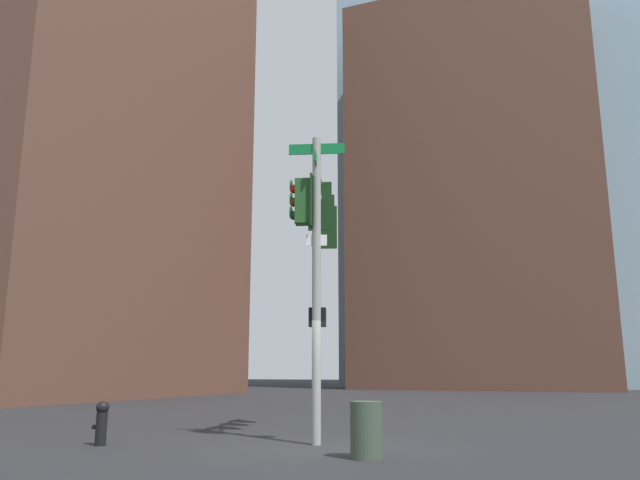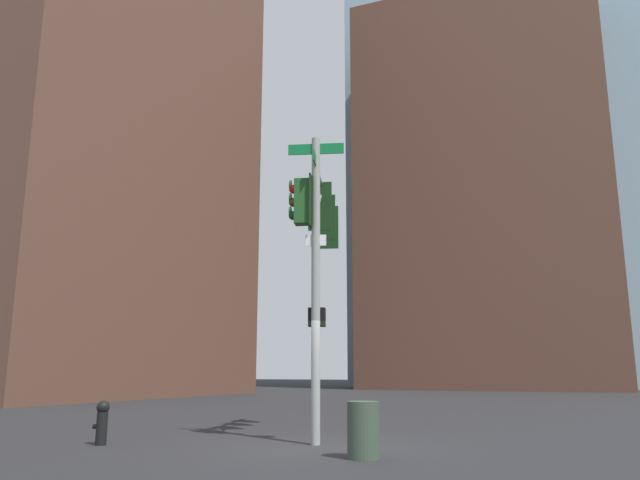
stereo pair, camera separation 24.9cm
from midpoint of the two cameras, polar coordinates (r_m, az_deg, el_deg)
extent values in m
plane|color=#262628|center=(12.88, 0.65, -18.39)|extent=(200.00, 200.00, 0.00)
cylinder|color=gray|center=(13.29, 0.15, -4.03)|extent=(0.19, 0.19, 6.55)
cylinder|color=gray|center=(15.73, 0.84, 4.08)|extent=(1.28, 3.78, 0.12)
cylinder|color=gray|center=(14.40, 0.42, 3.73)|extent=(0.39, 1.02, 0.75)
cube|color=#0F6B33|center=(14.03, 0.14, 8.30)|extent=(1.19, 0.40, 0.24)
cube|color=#0F6B33|center=(13.93, 0.14, 7.14)|extent=(0.32, 0.94, 0.24)
cube|color=white|center=(13.45, 0.15, -0.03)|extent=(0.44, 0.16, 0.24)
cube|color=#1E4C1E|center=(14.74, 0.56, 2.92)|extent=(0.43, 0.43, 1.00)
cube|color=black|center=(14.56, 0.49, 3.11)|extent=(0.53, 0.20, 1.16)
sphere|color=red|center=(15.02, 0.63, 3.82)|extent=(0.20, 0.20, 0.20)
cylinder|color=#1E4C1E|center=(15.10, 0.65, 4.09)|extent=(0.23, 0.11, 0.23)
sphere|color=#4C330A|center=(14.94, 0.63, 2.72)|extent=(0.20, 0.20, 0.20)
cylinder|color=#1E4C1E|center=(15.02, 0.65, 2.99)|extent=(0.23, 0.11, 0.23)
sphere|color=#0A3819|center=(14.87, 0.63, 1.60)|extent=(0.20, 0.20, 0.20)
cylinder|color=#1E4C1E|center=(14.95, 0.65, 1.88)|extent=(0.23, 0.11, 0.23)
cube|color=#1E4C1E|center=(15.79, 0.92, 1.91)|extent=(0.43, 0.43, 1.00)
cube|color=black|center=(15.61, 0.86, 2.08)|extent=(0.53, 0.20, 1.16)
sphere|color=#470A07|center=(16.06, 0.98, 2.78)|extent=(0.20, 0.20, 0.20)
cylinder|color=#1E4C1E|center=(16.15, 0.99, 3.03)|extent=(0.23, 0.11, 0.23)
sphere|color=#4C330A|center=(15.99, 0.98, 1.74)|extent=(0.20, 0.20, 0.20)
cylinder|color=#1E4C1E|center=(16.08, 1.00, 1.99)|extent=(0.23, 0.11, 0.23)
sphere|color=green|center=(15.92, 0.98, 0.69)|extent=(0.20, 0.20, 0.20)
cylinder|color=#1E4C1E|center=(16.01, 1.00, 0.95)|extent=(0.23, 0.11, 0.23)
cube|color=#1E4C1E|center=(16.85, 1.23, 1.03)|extent=(0.43, 0.43, 1.00)
cube|color=black|center=(16.66, 1.18, 1.17)|extent=(0.53, 0.20, 1.16)
sphere|color=#470A07|center=(17.12, 1.28, 1.85)|extent=(0.20, 0.20, 0.20)
cylinder|color=#1E4C1E|center=(17.20, 1.30, 2.09)|extent=(0.23, 0.11, 0.23)
sphere|color=#F29E0C|center=(17.05, 1.29, 0.88)|extent=(0.20, 0.20, 0.20)
cylinder|color=#1E4C1E|center=(17.13, 1.30, 1.12)|extent=(0.23, 0.11, 0.23)
sphere|color=#0A3819|center=(16.98, 1.29, -0.11)|extent=(0.20, 0.20, 0.20)
cylinder|color=#1E4C1E|center=(17.07, 1.31, 0.14)|extent=(0.23, 0.11, 0.23)
cube|color=#1E4C1E|center=(13.69, -1.08, 3.48)|extent=(0.43, 0.43, 1.00)
cube|color=black|center=(13.67, -0.29, 3.50)|extent=(0.20, 0.53, 1.16)
sphere|color=red|center=(13.80, -1.92, 4.66)|extent=(0.20, 0.20, 0.20)
cylinder|color=#1E4C1E|center=(13.83, -2.19, 5.01)|extent=(0.11, 0.23, 0.23)
sphere|color=#4C330A|center=(13.71, -1.93, 3.46)|extent=(0.20, 0.20, 0.20)
cylinder|color=#1E4C1E|center=(13.75, -2.20, 3.81)|extent=(0.11, 0.23, 0.23)
sphere|color=#0A3819|center=(13.64, -1.94, 2.24)|extent=(0.20, 0.20, 0.20)
cylinder|color=#1E4C1E|center=(13.67, -2.21, 2.60)|extent=(0.11, 0.23, 0.23)
cube|color=black|center=(13.46, 0.25, -7.07)|extent=(0.42, 0.35, 0.40)
cube|color=#EA5914|center=(13.59, 0.31, -7.12)|extent=(0.25, 0.09, 0.28)
cylinder|color=black|center=(13.85, -18.80, -15.97)|extent=(0.22, 0.22, 0.65)
sphere|color=black|center=(13.83, -18.68, -14.26)|extent=(0.26, 0.26, 0.26)
cylinder|color=black|center=(13.96, -19.30, -15.77)|extent=(0.10, 0.09, 0.09)
cylinder|color=#384738|center=(11.16, 4.66, -16.90)|extent=(0.56, 0.56, 0.95)
cube|color=brown|center=(50.10, -25.72, 12.43)|extent=(27.72, 20.88, 42.21)
cube|color=brown|center=(60.05, 15.10, 3.91)|extent=(20.98, 15.59, 34.82)
cube|color=#8CB2C6|center=(77.59, 17.46, 11.84)|extent=(32.06, 26.74, 63.98)
camera|label=1|loc=(0.12, -89.50, -0.10)|focal=35.06mm
camera|label=2|loc=(0.12, 90.50, 0.10)|focal=35.06mm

